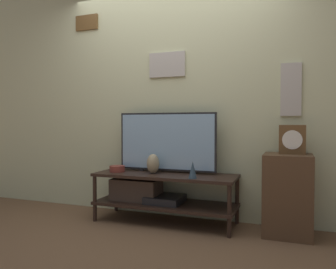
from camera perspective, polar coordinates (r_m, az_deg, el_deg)
ground_plane at (r=3.24m, az=-2.46°, el=-16.42°), size 12.00×12.00×0.00m
wall_back at (r=3.64m, az=1.22°, el=7.17°), size 6.40×0.08×2.70m
media_console at (r=3.46m, az=-2.37°, el=-9.77°), size 1.46×0.50×0.50m
television at (r=3.46m, az=-0.21°, el=-1.27°), size 1.07×0.05×0.63m
vase_urn_stoneware at (r=3.40m, az=-2.62°, el=-5.10°), size 0.13×0.14×0.20m
vase_slim_bronze at (r=3.10m, az=4.33°, el=-6.17°), size 0.08×0.08×0.16m
vase_wide_bowl at (r=3.57m, az=-8.84°, el=-5.92°), size 0.16×0.16×0.06m
side_table at (r=3.23m, az=20.09°, el=-9.80°), size 0.42×0.41×0.74m
mantel_clock at (r=3.21m, az=20.82°, el=-0.82°), size 0.23×0.11×0.27m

